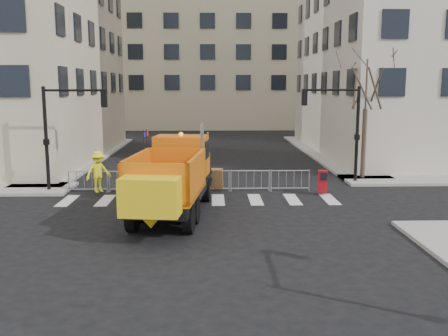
{
  "coord_description": "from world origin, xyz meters",
  "views": [
    {
      "loc": [
        0.37,
        -17.92,
        5.43
      ],
      "look_at": [
        0.91,
        2.5,
        2.05
      ],
      "focal_mm": 40.0,
      "sensor_mm": 36.0,
      "label": 1
    }
  ],
  "objects_px": {
    "cop_a": "(206,173)",
    "cop_c": "(173,174)",
    "plow_truck": "(172,176)",
    "cop_b": "(175,175)",
    "newspaper_box": "(323,181)",
    "worker": "(98,172)"
  },
  "relations": [
    {
      "from": "plow_truck",
      "to": "cop_b",
      "type": "distance_m",
      "value": 4.55
    },
    {
      "from": "worker",
      "to": "cop_c",
      "type": "bearing_deg",
      "value": -35.56
    },
    {
      "from": "worker",
      "to": "cop_a",
      "type": "bearing_deg",
      "value": -36.49
    },
    {
      "from": "cop_a",
      "to": "newspaper_box",
      "type": "relative_size",
      "value": 1.87
    },
    {
      "from": "cop_b",
      "to": "worker",
      "type": "height_order",
      "value": "worker"
    },
    {
      "from": "cop_c",
      "to": "worker",
      "type": "xyz_separation_m",
      "value": [
        -3.73,
        -0.2,
        0.18
      ]
    },
    {
      "from": "plow_truck",
      "to": "newspaper_box",
      "type": "bearing_deg",
      "value": -54.32
    },
    {
      "from": "cop_a",
      "to": "newspaper_box",
      "type": "height_order",
      "value": "cop_a"
    },
    {
      "from": "cop_b",
      "to": "worker",
      "type": "xyz_separation_m",
      "value": [
        -3.81,
        -0.2,
        0.21
      ]
    },
    {
      "from": "plow_truck",
      "to": "worker",
      "type": "xyz_separation_m",
      "value": [
        -4.04,
        4.29,
        -0.52
      ]
    },
    {
      "from": "plow_truck",
      "to": "newspaper_box",
      "type": "height_order",
      "value": "plow_truck"
    },
    {
      "from": "cop_b",
      "to": "cop_c",
      "type": "distance_m",
      "value": 0.09
    },
    {
      "from": "plow_truck",
      "to": "cop_c",
      "type": "height_order",
      "value": "plow_truck"
    },
    {
      "from": "plow_truck",
      "to": "cop_b",
      "type": "height_order",
      "value": "plow_truck"
    },
    {
      "from": "cop_b",
      "to": "newspaper_box",
      "type": "height_order",
      "value": "cop_b"
    },
    {
      "from": "cop_a",
      "to": "cop_c",
      "type": "xyz_separation_m",
      "value": [
        -1.64,
        0.0,
        -0.03
      ]
    },
    {
      "from": "cop_c",
      "to": "worker",
      "type": "height_order",
      "value": "worker"
    },
    {
      "from": "plow_truck",
      "to": "newspaper_box",
      "type": "distance_m",
      "value": 8.3
    },
    {
      "from": "cop_b",
      "to": "cop_c",
      "type": "height_order",
      "value": "cop_c"
    },
    {
      "from": "cop_c",
      "to": "worker",
      "type": "bearing_deg",
      "value": -37.49
    },
    {
      "from": "newspaper_box",
      "to": "cop_b",
      "type": "bearing_deg",
      "value": -169.96
    },
    {
      "from": "cop_a",
      "to": "cop_c",
      "type": "distance_m",
      "value": 1.64
    }
  ]
}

